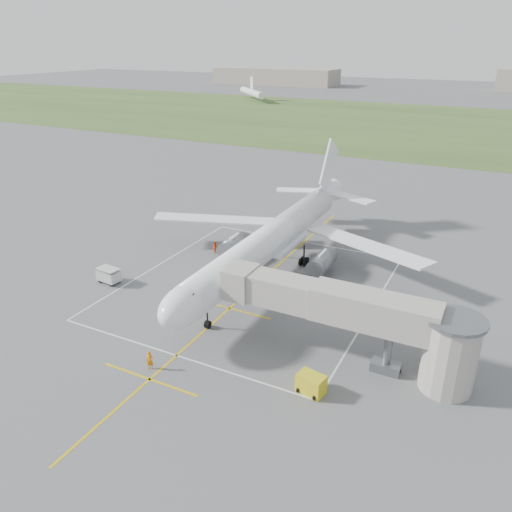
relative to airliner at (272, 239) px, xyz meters
The scene contains 11 objects.
ground 4.46m from the airliner, 90.00° to the right, with size 700.00×700.00×0.00m, color #4E4E51.
grass_strip 129.32m from the airliner, 90.00° to the left, with size 700.00×120.00×0.02m, color #394D21.
apron_markings 7.90m from the airliner, 90.00° to the right, with size 28.20×60.00×0.01m.
airliner is the anchor object (origin of this frame).
jet_bridge 21.22m from the airliner, 42.19° to the right, with size 23.40×5.00×7.20m.
gpu_unit 24.18m from the airliner, 56.72° to the right, with size 2.51×1.97×1.71m.
baggage_cart 20.35m from the airliner, 143.73° to the right, with size 2.86×1.89×1.89m.
ramp_worker_nose 23.74m from the airliner, 92.22° to the right, with size 0.65×0.43×1.79m, color orange.
ramp_worker_wing 10.45m from the airliner, 167.68° to the left, with size 0.77×0.60×1.58m, color red.
distant_hangars 264.94m from the airliner, 93.50° to the left, with size 345.00×49.00×12.00m.
distant_aircraft 178.64m from the airliner, 89.52° to the left, with size 206.62×43.22×8.85m.
Camera 1 is at (24.37, -51.41, 27.20)m, focal length 35.00 mm.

